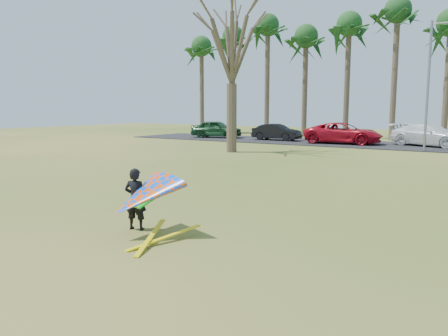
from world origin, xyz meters
The scene contains 15 objects.
ground centered at (0.00, 0.00, 0.00)m, with size 100.00×100.00×0.00m, color #2B5713.
parking_strip centered at (0.00, 25.00, 0.03)m, with size 46.00×7.00×0.06m, color black.
palm_0 centered at (-22.00, 31.00, 9.17)m, with size 4.84×4.84×10.84m.
palm_1 centered at (-18.00, 31.00, 9.85)m, with size 4.84×4.84×11.54m.
palm_2 centered at (-14.00, 31.00, 10.52)m, with size 4.84×4.84×12.24m.
palm_3 centered at (-10.00, 31.00, 9.17)m, with size 4.84×4.84×10.84m.
palm_4 centered at (-6.00, 31.00, 9.85)m, with size 4.84×4.84×11.54m.
palm_5 centered at (-2.00, 31.00, 10.52)m, with size 4.84×4.84×12.24m.
bare_tree_left centered at (-8.00, 15.00, 6.92)m, with size 6.60×6.60×9.70m.
streetlight centered at (2.16, 22.00, 4.46)m, with size 2.28×0.18×8.00m.
car_0 centered at (-15.79, 24.74, 0.84)m, with size 1.84×4.58×1.56m, color #1B4323.
car_1 centered at (-9.81, 24.84, 0.73)m, with size 1.43×4.09×1.35m, color black.
car_2 centered at (-4.04, 24.46, 0.85)m, with size 2.61×5.67×1.58m, color red.
car_3 centered at (1.77, 25.58, 0.85)m, with size 2.20×5.42×1.57m, color white.
kite_flyer centered at (-0.01, -1.21, 0.84)m, with size 2.13×2.39×2.02m.
Camera 1 is at (6.54, -7.93, 2.75)m, focal length 35.00 mm.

